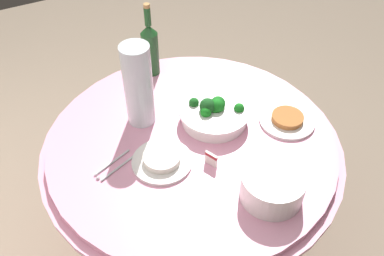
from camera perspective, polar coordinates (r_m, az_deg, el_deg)
ground_plane at (r=2.14m, az=-0.00°, el=-15.41°), size 6.00×6.00×0.00m
buffet_table at (r=1.83m, az=-0.00°, el=-9.39°), size 1.16×1.16×0.74m
broccoli_bowl at (r=1.60m, az=3.14°, el=2.10°), size 0.28×0.28×0.11m
plate_stack at (r=1.36m, az=11.23°, el=-8.03°), size 0.21×0.21×0.10m
wine_bottle at (r=1.81m, az=-5.91°, el=11.13°), size 0.07×0.07×0.34m
decorative_fruit_vase at (r=1.54m, az=-7.53°, el=5.67°), size 0.11×0.11×0.34m
serving_tongs at (r=1.48m, az=-10.93°, el=-5.28°), size 0.10×0.17×0.01m
food_plate_rice at (r=1.46m, az=-4.25°, el=-4.48°), size 0.22×0.22×0.04m
food_plate_peanuts at (r=1.65m, az=13.23°, el=1.16°), size 0.22×0.22×0.03m
label_placard_front at (r=1.44m, az=2.72°, el=-4.33°), size 0.05×0.03×0.05m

